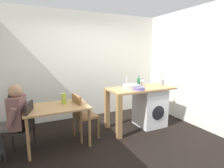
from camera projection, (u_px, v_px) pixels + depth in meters
ground_plane at (114, 145)px, 3.29m from camera, size 5.46×5.46×0.00m
wall_back at (85, 66)px, 4.61m from camera, size 4.60×0.10×2.70m
wall_counter_side at (200, 68)px, 3.96m from camera, size 0.10×3.80×2.70m
dining_table at (57, 111)px, 3.20m from camera, size 1.10×0.76×0.74m
chair_person_seat at (24, 126)px, 2.88m from camera, size 0.49×0.49×0.90m
chair_opposite at (82, 114)px, 3.46m from camera, size 0.45×0.45×0.90m
seated_person at (12, 117)px, 2.83m from camera, size 0.55×0.54×1.20m
kitchen_counter at (133, 95)px, 3.88m from camera, size 1.50×0.68×0.92m
washing_machine at (150, 107)px, 4.13m from camera, size 0.60×0.61×0.86m
sink_basin at (131, 87)px, 3.82m from camera, size 0.38×0.38×0.09m
tap at (127, 81)px, 3.96m from camera, size 0.02×0.02×0.28m
bottle_tall_green at (139, 82)px, 4.02m from camera, size 0.06×0.06×0.26m
bottle_squat_brown at (142, 82)px, 4.12m from camera, size 0.08×0.08×0.18m
mixing_bowl at (139, 88)px, 3.68m from camera, size 0.24×0.24×0.06m
utensil_crock at (162, 82)px, 4.24m from camera, size 0.11×0.11×0.30m
vase at (64, 99)px, 3.32m from camera, size 0.09×0.09×0.20m
scissors at (142, 88)px, 3.83m from camera, size 0.15×0.06×0.01m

